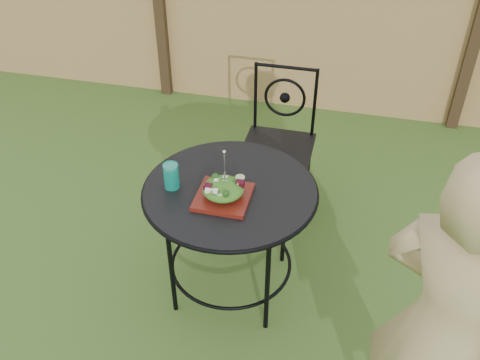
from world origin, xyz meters
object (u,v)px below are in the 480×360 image
at_px(patio_chair, 279,137).
at_px(diner, 442,336).
at_px(salad_plate, 223,197).
at_px(patio_table, 230,209).

bearing_deg(patio_chair, diner, -61.76).
bearing_deg(salad_plate, patio_chair, 82.87).
bearing_deg(patio_table, patio_chair, 82.93).
bearing_deg(diner, salad_plate, 4.22).
distance_m(patio_chair, salad_plate, 1.01).
relative_size(patio_table, salad_plate, 3.42).
relative_size(patio_table, diner, 0.57).
height_order(diner, salad_plate, diner).
height_order(patio_chair, salad_plate, patio_chair).
xyz_separation_m(patio_chair, diner, (0.88, -1.65, 0.31)).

